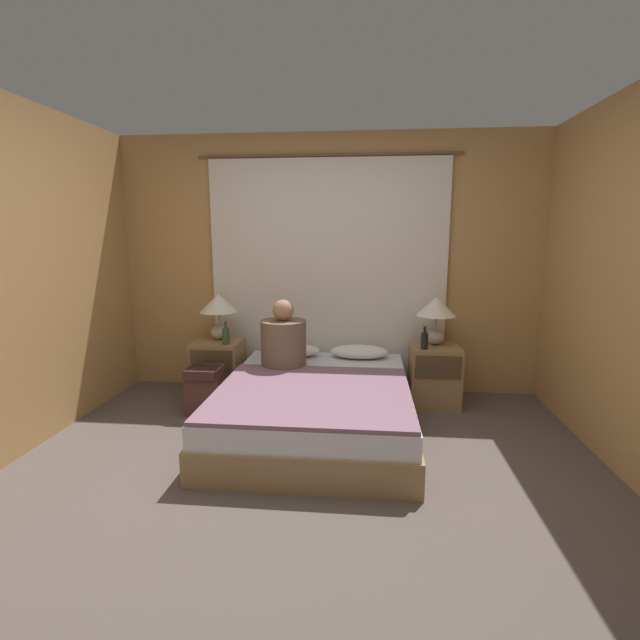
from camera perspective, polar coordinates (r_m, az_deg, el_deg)
ground_plane at (r=3.10m, az=-2.21°, el=-19.64°), size 16.00×16.00×0.00m
wall_back at (r=4.60m, az=0.98°, el=6.74°), size 4.20×0.06×2.50m
curtain_panel at (r=4.55m, az=0.92°, el=5.34°), size 2.49×0.02×2.29m
bed at (r=3.77m, az=-0.44°, el=-10.60°), size 1.48×1.93×0.40m
nightstand_left at (r=4.58m, az=-12.35°, el=-5.90°), size 0.45×0.42×0.56m
nightstand_right at (r=4.41m, az=13.88°, el=-6.62°), size 0.45×0.42×0.56m
lamp_left at (r=4.51m, az=-12.37°, el=1.53°), size 0.36×0.36×0.44m
lamp_right at (r=4.34m, az=14.09°, el=1.10°), size 0.36×0.36×0.44m
pillow_left at (r=4.46m, az=-3.56°, el=-3.70°), size 0.55×0.30×0.12m
pillow_right at (r=4.41m, az=4.86°, el=-3.91°), size 0.55×0.30×0.12m
blanket_on_bed at (r=3.42m, az=-0.98°, el=-8.98°), size 1.42×1.29×0.03m
person_left_in_bed at (r=4.06m, az=-4.51°, el=-2.61°), size 0.40×0.40×0.60m
beer_bottle_on_left_stand at (r=4.34m, az=-11.51°, el=-1.89°), size 0.07×0.07×0.21m
beer_bottle_on_right_stand at (r=4.19m, az=12.73°, el=-2.45°), size 0.06×0.06×0.21m
backpack_on_floor at (r=4.21m, az=-13.96°, el=-8.03°), size 0.30×0.26×0.42m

